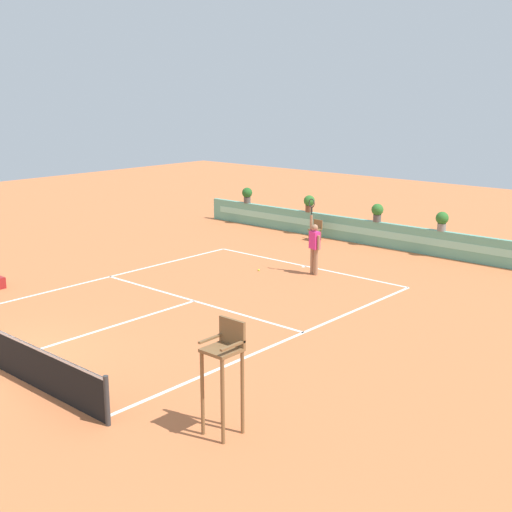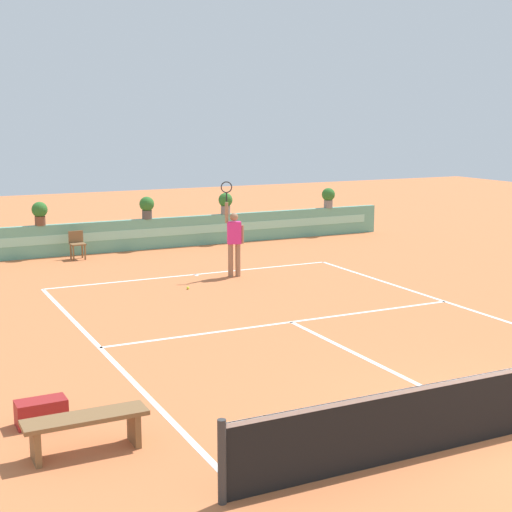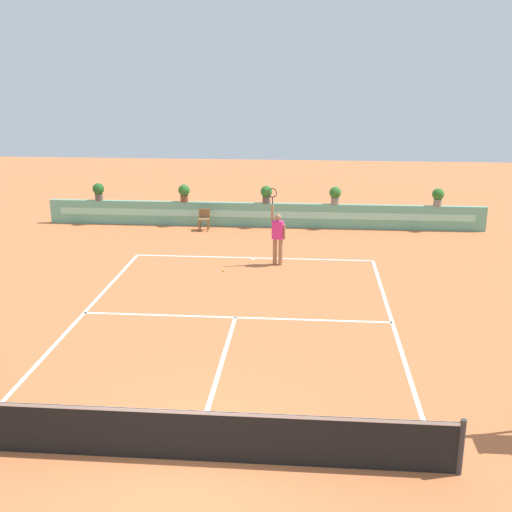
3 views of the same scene
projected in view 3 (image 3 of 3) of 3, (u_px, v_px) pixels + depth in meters
The scene contains 12 objects.
ground_plane at pixel (234, 323), 16.49m from camera, with size 60.00×60.00×0.00m, color #C66B3D.
court_lines at pixel (237, 313), 17.18m from camera, with size 8.32×11.94×0.01m.
net at pixel (191, 434), 10.62m from camera, with size 8.92×0.10×1.00m.
back_wall_barrier at pixel (263, 215), 26.27m from camera, with size 18.00×0.21×1.00m.
ball_kid_chair at pixel (204, 218), 25.76m from camera, with size 0.44×0.44×0.85m.
tennis_player at pixel (278, 234), 21.09m from camera, with size 0.60×0.31×2.58m.
tennis_ball_near_baseline at pixel (224, 271), 20.64m from camera, with size 0.07×0.07×0.07m, color #CCE033.
potted_plant_far_left at pixel (98, 190), 26.56m from camera, with size 0.48×0.48×0.72m.
potted_plant_left at pixel (184, 192), 26.27m from camera, with size 0.48×0.48×0.72m.
potted_plant_centre at pixel (266, 193), 26.00m from camera, with size 0.48×0.48×0.72m.
potted_plant_far_right at pixel (438, 196), 25.45m from camera, with size 0.48×0.48×0.72m.
potted_plant_right at pixel (335, 194), 25.78m from camera, with size 0.48×0.48×0.72m.
Camera 3 is at (1.86, -9.20, 6.40)m, focal length 44.70 mm.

